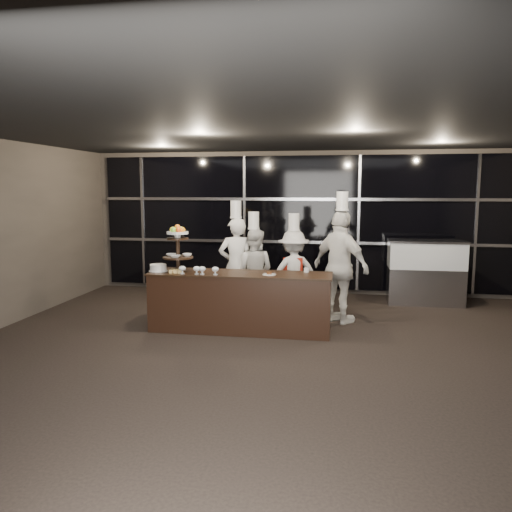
% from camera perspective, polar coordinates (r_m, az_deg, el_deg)
% --- Properties ---
extents(room, '(10.00, 10.00, 10.00)m').
position_cam_1_polar(room, '(5.70, 1.27, 0.45)').
color(room, black).
rests_on(room, ground).
extents(window_wall, '(8.60, 0.10, 2.80)m').
position_cam_1_polar(window_wall, '(10.58, 5.11, 3.80)').
color(window_wall, black).
rests_on(window_wall, ground).
extents(buffet_counter, '(2.84, 0.74, 0.92)m').
position_cam_1_polar(buffet_counter, '(7.84, -1.81, -5.22)').
color(buffet_counter, black).
rests_on(buffet_counter, ground).
extents(display_stand, '(0.48, 0.48, 0.74)m').
position_cam_1_polar(display_stand, '(7.95, -8.93, 1.26)').
color(display_stand, black).
rests_on(display_stand, buffet_counter).
extents(compotes, '(0.63, 0.11, 0.12)m').
position_cam_1_polar(compotes, '(7.66, -6.53, -1.48)').
color(compotes, silver).
rests_on(compotes, buffet_counter).
extents(layer_cake, '(0.30, 0.30, 0.11)m').
position_cam_1_polar(layer_cake, '(8.05, -11.11, -1.34)').
color(layer_cake, white).
rests_on(layer_cake, buffet_counter).
extents(pastry_squares, '(0.20, 0.13, 0.05)m').
position_cam_1_polar(pastry_squares, '(7.84, -9.11, -1.73)').
color(pastry_squares, '#F9CF79').
rests_on(pastry_squares, buffet_counter).
extents(small_plate, '(0.20, 0.20, 0.05)m').
position_cam_1_polar(small_plate, '(7.57, 1.52, -2.06)').
color(small_plate, white).
rests_on(small_plate, buffet_counter).
extents(chef_cup, '(0.08, 0.08, 0.07)m').
position_cam_1_polar(chef_cup, '(7.86, 5.79, -1.59)').
color(chef_cup, white).
rests_on(chef_cup, buffet_counter).
extents(display_case, '(1.42, 0.62, 1.24)m').
position_cam_1_polar(display_case, '(10.15, 18.83, -1.39)').
color(display_case, '#A5A5AA').
rests_on(display_case, ground).
extents(chef_a, '(0.73, 0.60, 2.01)m').
position_cam_1_polar(chef_a, '(8.89, -2.28, -0.94)').
color(chef_a, white).
rests_on(chef_a, ground).
extents(chef_b, '(0.81, 0.67, 1.82)m').
position_cam_1_polar(chef_b, '(8.90, -0.26, -1.63)').
color(chef_b, white).
rests_on(chef_b, ground).
extents(chef_c, '(1.10, 0.85, 1.79)m').
position_cam_1_polar(chef_c, '(8.84, 4.29, -1.81)').
color(chef_c, silver).
rests_on(chef_c, ground).
extents(chef_d, '(1.14, 1.05, 2.17)m').
position_cam_1_polar(chef_d, '(8.33, 9.66, -1.16)').
color(chef_d, white).
rests_on(chef_d, ground).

